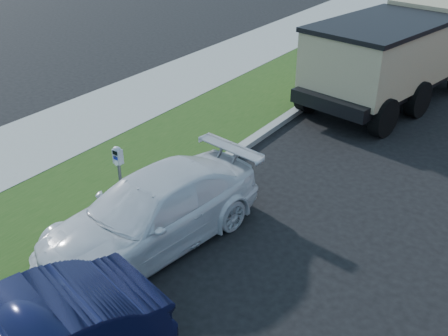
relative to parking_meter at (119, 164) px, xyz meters
The scene contains 5 objects.
ground 3.24m from the parking_meter, ahead, with size 120.00×120.00×0.00m, color black.
streetside 3.53m from the parking_meter, 138.86° to the left, with size 6.12×50.00×0.15m.
parking_meter is the anchor object (origin of this frame).
white_wagon 1.28m from the parking_meter, 17.56° to the right, with size 1.84×4.53×1.31m, color silver.
dump_truck 9.81m from the parking_meter, 76.26° to the left, with size 3.77×7.16×2.67m.
Camera 1 is at (3.67, -6.42, 5.85)m, focal length 42.00 mm.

